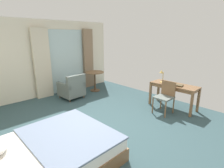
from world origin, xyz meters
name	(u,v)px	position (x,y,z in m)	size (l,w,h in m)	color
ground	(101,128)	(0.00, 0.00, -0.05)	(5.89, 6.73, 0.10)	#334C51
wall_back	(42,59)	(0.00, 3.10, 1.30)	(5.49, 0.12, 2.60)	silver
balcony_glass_door	(66,61)	(0.87, 3.02, 1.14)	(1.45, 0.02, 2.29)	silver
curtain_panel_left	(42,64)	(-0.08, 2.92, 1.17)	(0.56, 0.10, 2.33)	beige
curtain_panel_right	(88,59)	(1.81, 2.92, 1.17)	(0.42, 0.10, 2.33)	#897056
bed	(48,154)	(-1.49, -0.46, 0.25)	(2.05, 1.67, 0.95)	brown
writing_desk	(174,87)	(2.27, -0.61, 0.63)	(0.54, 1.34, 0.72)	brown
desk_chair	(165,95)	(1.80, -0.62, 0.51)	(0.46, 0.45, 0.88)	slate
desk_lamp	(162,75)	(2.12, -0.28, 0.97)	(0.27, 0.17, 0.41)	tan
closed_book	(178,85)	(2.20, -0.76, 0.74)	(0.19, 0.26, 0.04)	brown
armchair_by_window	(72,89)	(0.53, 2.14, 0.34)	(0.75, 0.77, 0.85)	slate
round_cafe_table	(95,77)	(1.62, 2.29, 0.56)	(0.70, 0.70, 0.75)	brown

